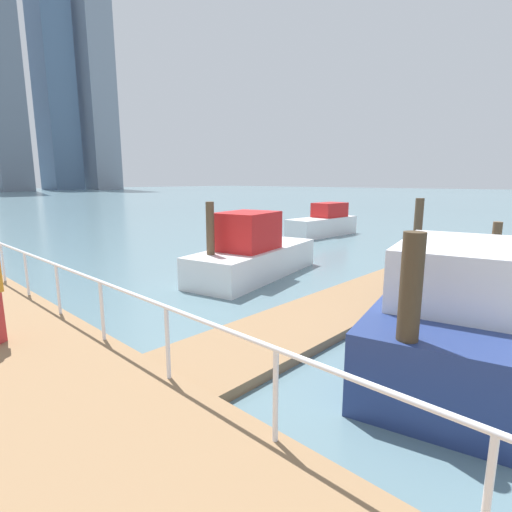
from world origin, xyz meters
The scene contains 13 objects.
ground_plane centered at (0.00, 20.00, 0.00)m, with size 300.00×300.00×0.00m, color slate.
floating_dock centered at (1.95, 7.49, 0.09)m, with size 10.90×2.00×0.18m, color #93704C.
boardwalk_railing centered at (-3.15, 8.07, 1.26)m, with size 0.06×25.78×1.08m.
dock_piling_0 centered at (7.94, 5.55, 0.94)m, with size 0.27×0.27×1.88m, color brown.
dock_piling_1 centered at (11.13, 9.22, 1.19)m, with size 0.36×0.36×2.39m, color brown.
dock_piling_2 centered at (1.42, 11.58, 1.27)m, with size 0.24×0.24×2.53m, color brown.
dock_piling_3 centered at (0.04, 4.74, 0.91)m, with size 0.26×0.26×1.83m, color brown.
dock_piling_4 centered at (-1.36, 4.47, 1.27)m, with size 0.27×0.27×2.55m, color #473826.
moored_boat_0 centered at (13.04, 15.35, 0.71)m, with size 4.85×1.78×1.86m.
moored_boat_2 centered at (3.13, 11.48, 0.76)m, with size 5.69×2.98×2.16m.
moored_boat_4 centered at (1.92, 4.89, 0.80)m, with size 7.78×3.73×2.14m.
skyline_tower_4 centered at (46.29, 141.13, 30.77)m, with size 9.21×12.15×61.53m, color slate.
skyline_tower_5 centered at (58.03, 136.76, 42.20)m, with size 9.15×11.06×84.40m, color gray.
Camera 1 is at (-6.02, 2.67, 3.15)m, focal length 27.53 mm.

